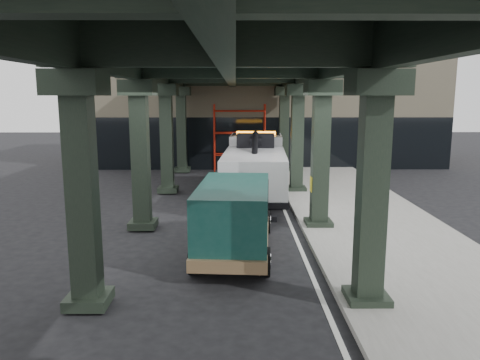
{
  "coord_description": "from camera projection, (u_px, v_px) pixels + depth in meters",
  "views": [
    {
      "loc": [
        -0.23,
        -13.47,
        4.5
      ],
      "look_at": [
        -0.09,
        2.0,
        1.7
      ],
      "focal_mm": 35.0,
      "sensor_mm": 36.0,
      "label": 1
    }
  ],
  "objects": [
    {
      "name": "tow_truck",
      "position": [
        255.0,
        165.0,
        21.07
      ],
      "size": [
        3.06,
        9.08,
        2.93
      ],
      "rotation": [
        0.0,
        0.0,
        -0.06
      ],
      "color": "black",
      "rests_on": "ground"
    },
    {
      "name": "sidewalk",
      "position": [
        373.0,
        226.0,
        16.06
      ],
      "size": [
        5.0,
        40.0,
        0.15
      ],
      "primitive_type": "cube",
      "color": "gray",
      "rests_on": "ground"
    },
    {
      "name": "ground",
      "position": [
        243.0,
        247.0,
        14.06
      ],
      "size": [
        90.0,
        90.0,
        0.0
      ],
      "primitive_type": "plane",
      "color": "black",
      "rests_on": "ground"
    },
    {
      "name": "lane_stripe",
      "position": [
        292.0,
        228.0,
        16.04
      ],
      "size": [
        0.12,
        38.0,
        0.01
      ],
      "primitive_type": "cube",
      "color": "silver",
      "rests_on": "ground"
    },
    {
      "name": "building",
      "position": [
        267.0,
        103.0,
        33.05
      ],
      "size": [
        22.0,
        10.0,
        8.0
      ],
      "primitive_type": "cube",
      "color": "#C6B793",
      "rests_on": "ground"
    },
    {
      "name": "viaduct",
      "position": [
        230.0,
        65.0,
        15.05
      ],
      "size": [
        7.4,
        32.0,
        6.4
      ],
      "color": "#1F2A21",
      "rests_on": "ground"
    },
    {
      "name": "towed_van",
      "position": [
        235.0,
        216.0,
        13.3
      ],
      "size": [
        2.39,
        5.28,
        2.09
      ],
      "rotation": [
        0.0,
        0.0,
        -0.07
      ],
      "color": "#124039",
      "rests_on": "ground"
    },
    {
      "name": "scaffolding",
      "position": [
        240.0,
        136.0,
        28.1
      ],
      "size": [
        3.08,
        0.88,
        4.0
      ],
      "color": "#B11D0E",
      "rests_on": "ground"
    }
  ]
}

